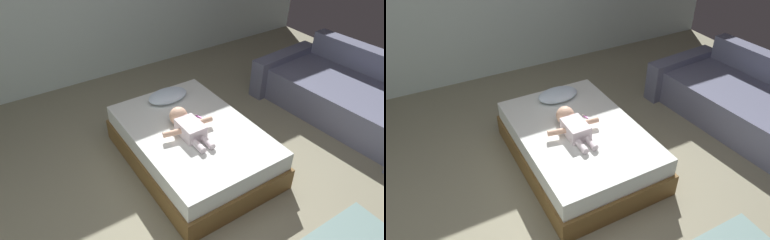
{
  "view_description": "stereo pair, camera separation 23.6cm",
  "coord_description": "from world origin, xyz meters",
  "views": [
    {
      "loc": [
        -1.21,
        -1.66,
        2.53
      ],
      "look_at": [
        0.3,
        0.66,
        0.53
      ],
      "focal_mm": 32.68,
      "sensor_mm": 36.0,
      "label": 1
    },
    {
      "loc": [
        -1.01,
        -1.78,
        2.53
      ],
      "look_at": [
        0.3,
        0.66,
        0.53
      ],
      "focal_mm": 32.68,
      "sensor_mm": 36.0,
      "label": 2
    }
  ],
  "objects": [
    {
      "name": "bed",
      "position": [
        0.3,
        0.66,
        0.21
      ],
      "size": [
        1.19,
        1.72,
        0.43
      ],
      "color": "brown",
      "rests_on": "ground_plane"
    },
    {
      "name": "ground_plane",
      "position": [
        0.0,
        0.0,
        0.0
      ],
      "size": [
        8.0,
        8.0,
        0.0
      ],
      "primitive_type": "plane",
      "color": "gray"
    },
    {
      "name": "baby",
      "position": [
        0.23,
        0.65,
        0.51
      ],
      "size": [
        0.54,
        0.61,
        0.19
      ],
      "color": "silver",
      "rests_on": "bed"
    },
    {
      "name": "toothbrush",
      "position": [
        0.47,
        0.76,
        0.44
      ],
      "size": [
        0.06,
        0.15,
        0.02
      ],
      "color": "#A72C9A",
      "rests_on": "bed"
    },
    {
      "name": "pillow",
      "position": [
        0.35,
        1.24,
        0.49
      ],
      "size": [
        0.45,
        0.28,
        0.12
      ],
      "color": "silver",
      "rests_on": "bed"
    },
    {
      "name": "couch",
      "position": [
        2.42,
        0.36,
        0.26
      ],
      "size": [
        1.31,
        2.2,
        0.74
      ],
      "color": "slate",
      "rests_on": "ground_plane"
    }
  ]
}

